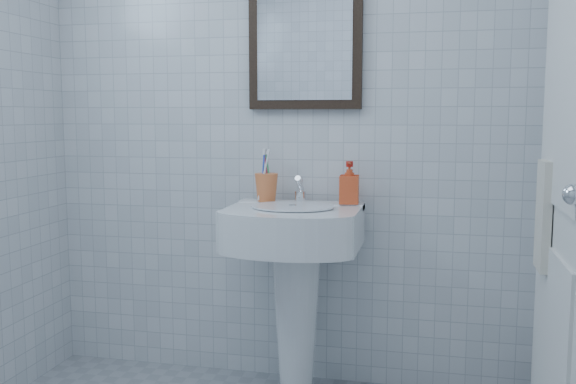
# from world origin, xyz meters

# --- Properties ---
(wall_back) EXTENTS (2.20, 0.02, 2.50)m
(wall_back) POSITION_xyz_m (0.00, 1.20, 1.25)
(wall_back) COLOR silver
(wall_back) RESTS_ON ground
(washbasin) EXTENTS (0.55, 0.40, 0.85)m
(washbasin) POSITION_xyz_m (0.10, 0.99, 0.57)
(washbasin) COLOR white
(washbasin) RESTS_ON ground
(faucet) EXTENTS (0.05, 0.11, 0.12)m
(faucet) POSITION_xyz_m (0.10, 1.09, 0.89)
(faucet) COLOR silver
(faucet) RESTS_ON washbasin
(toothbrush_cup) EXTENTS (0.11, 0.11, 0.12)m
(toothbrush_cup) POSITION_xyz_m (-0.05, 1.09, 0.90)
(toothbrush_cup) COLOR orange
(toothbrush_cup) RESTS_ON washbasin
(soap_dispenser) EXTENTS (0.09, 0.09, 0.18)m
(soap_dispenser) POSITION_xyz_m (0.32, 1.09, 0.93)
(soap_dispenser) COLOR red
(soap_dispenser) RESTS_ON washbasin
(wall_mirror) EXTENTS (0.50, 0.04, 0.62)m
(wall_mirror) POSITION_xyz_m (0.10, 1.18, 1.55)
(wall_mirror) COLOR black
(wall_mirror) RESTS_ON wall_back
(bathroom_door) EXTENTS (0.04, 0.80, 2.00)m
(bathroom_door) POSITION_xyz_m (1.08, 0.55, 1.00)
(bathroom_door) COLOR white
(bathroom_door) RESTS_ON ground
(towel_ring) EXTENTS (0.01, 0.18, 0.18)m
(towel_ring) POSITION_xyz_m (1.06, 0.71, 1.05)
(towel_ring) COLOR silver
(towel_ring) RESTS_ON wall_right
(hand_towel) EXTENTS (0.03, 0.16, 0.38)m
(hand_towel) POSITION_xyz_m (1.04, 0.71, 0.87)
(hand_towel) COLOR white
(hand_towel) RESTS_ON towel_ring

